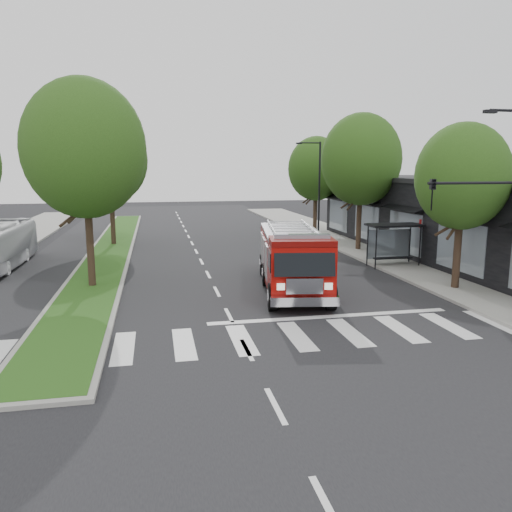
# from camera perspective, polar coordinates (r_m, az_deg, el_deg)

# --- Properties ---
(ground) EXTENTS (140.00, 140.00, 0.00)m
(ground) POSITION_cam_1_polar(r_m,az_deg,el_deg) (20.49, -3.11, -6.78)
(ground) COLOR black
(ground) RESTS_ON ground
(sidewalk_right) EXTENTS (5.00, 80.00, 0.15)m
(sidewalk_right) POSITION_cam_1_polar(r_m,az_deg,el_deg) (33.67, 15.78, -0.33)
(sidewalk_right) COLOR gray
(sidewalk_right) RESTS_ON ground
(median) EXTENTS (3.00, 50.00, 0.15)m
(median) POSITION_cam_1_polar(r_m,az_deg,el_deg) (37.99, -16.15, 0.80)
(median) COLOR gray
(median) RESTS_ON ground
(storefront_row) EXTENTS (8.00, 30.00, 5.00)m
(storefront_row) POSITION_cam_1_polar(r_m,az_deg,el_deg) (35.63, 22.43, 3.78)
(storefront_row) COLOR black
(storefront_row) RESTS_ON ground
(bus_shelter) EXTENTS (3.20, 1.60, 2.61)m
(bus_shelter) POSITION_cam_1_polar(r_m,az_deg,el_deg) (31.16, 15.37, 2.53)
(bus_shelter) COLOR black
(bus_shelter) RESTS_ON ground
(tree_right_near) EXTENTS (4.40, 4.40, 8.05)m
(tree_right_near) POSITION_cam_1_polar(r_m,az_deg,el_deg) (25.75, 22.54, 8.36)
(tree_right_near) COLOR black
(tree_right_near) RESTS_ON ground
(tree_right_mid) EXTENTS (5.60, 5.60, 9.72)m
(tree_right_mid) POSITION_cam_1_polar(r_m,az_deg,el_deg) (36.35, 11.92, 10.73)
(tree_right_mid) COLOR black
(tree_right_mid) RESTS_ON ground
(tree_right_far) EXTENTS (5.00, 5.00, 8.73)m
(tree_right_far) POSITION_cam_1_polar(r_m,az_deg,el_deg) (45.70, 6.87, 9.88)
(tree_right_far) COLOR black
(tree_right_far) RESTS_ON ground
(tree_median_near) EXTENTS (5.80, 5.80, 10.16)m
(tree_median_near) POSITION_cam_1_polar(r_m,az_deg,el_deg) (25.62, -19.01, 11.50)
(tree_median_near) COLOR black
(tree_median_near) RESTS_ON ground
(tree_median_far) EXTENTS (5.60, 5.60, 9.72)m
(tree_median_far) POSITION_cam_1_polar(r_m,az_deg,el_deg) (39.53, -16.39, 10.47)
(tree_median_far) COLOR black
(tree_median_far) RESTS_ON ground
(streetlight_right_near) EXTENTS (4.08, 0.22, 8.00)m
(streetlight_right_near) POSITION_cam_1_polar(r_m,az_deg,el_deg) (20.23, 26.60, 5.42)
(streetlight_right_near) COLOR black
(streetlight_right_near) RESTS_ON ground
(streetlight_right_far) EXTENTS (2.11, 0.20, 8.00)m
(streetlight_right_far) POSITION_cam_1_polar(r_m,az_deg,el_deg) (41.57, 7.05, 7.99)
(streetlight_right_far) COLOR black
(streetlight_right_far) RESTS_ON ground
(fire_engine) EXTENTS (4.18, 9.55, 3.20)m
(fire_engine) POSITION_cam_1_polar(r_m,az_deg,el_deg) (24.36, 4.21, -0.36)
(fire_engine) COLOR #5F0705
(fire_engine) RESTS_ON ground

